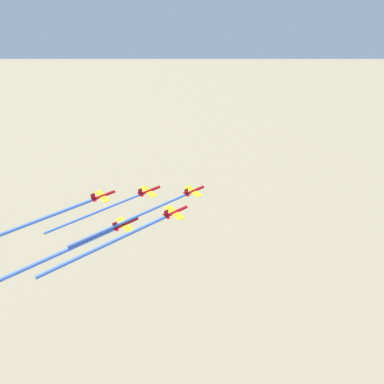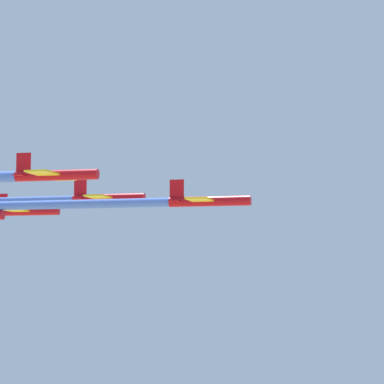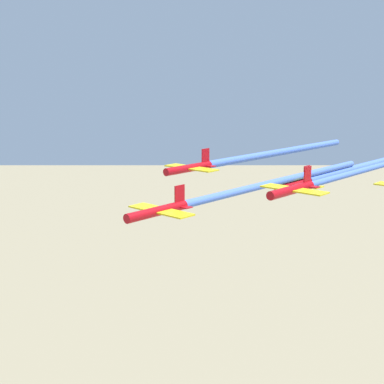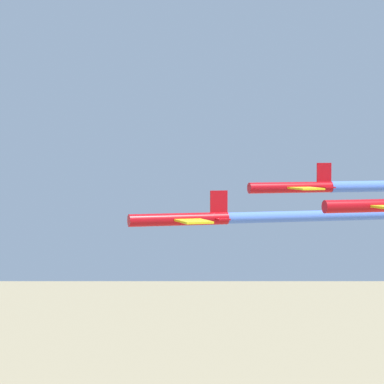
% 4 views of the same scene
% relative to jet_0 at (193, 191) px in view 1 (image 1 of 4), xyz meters
% --- Properties ---
extents(jet_0, '(8.53, 8.66, 3.18)m').
position_rel_jet_0_xyz_m(jet_0, '(0.00, 0.00, 0.00)').
color(jet_0, '#B20C14').
extents(jet_1, '(8.53, 8.66, 3.18)m').
position_rel_jet_0_xyz_m(jet_1, '(-16.25, -6.55, 1.50)').
color(jet_1, '#B20C14').
extents(jet_2, '(8.53, 8.66, 3.18)m').
position_rel_jet_0_xyz_m(jet_2, '(-2.17, -17.38, 2.36)').
color(jet_2, '#B20C14').
extents(jet_3, '(8.53, 8.66, 3.18)m').
position_rel_jet_0_xyz_m(jet_3, '(-32.49, -13.10, 0.80)').
color(jet_3, '#B20C14').
extents(jet_4, '(8.53, 8.66, 3.18)m').
position_rel_jet_0_xyz_m(jet_4, '(-18.42, -23.93, -1.11)').
color(jet_4, '#B20C14').
extents(smoke_trail_0, '(28.59, 36.71, 1.05)m').
position_rel_jet_0_xyz_m(smoke_trail_0, '(-16.53, -21.48, -0.05)').
color(smoke_trail_0, '#4C72D8').
extents(smoke_trail_1, '(21.79, 27.95, 0.88)m').
position_rel_jet_0_xyz_m(smoke_trail_1, '(-29.45, -23.70, 1.45)').
color(smoke_trail_1, '#4C72D8').
extents(smoke_trail_2, '(26.26, 33.62, 1.21)m').
position_rel_jet_0_xyz_m(smoke_trail_2, '(-17.48, -37.27, 2.32)').
color(smoke_trail_2, '#4C72D8').
extents(smoke_trail_3, '(31.95, 40.99, 1.27)m').
position_rel_jet_0_xyz_m(smoke_trail_3, '(-50.62, -36.65, 0.75)').
color(smoke_trail_3, '#4C72D8').
extents(smoke_trail_4, '(22.36, 28.51, 1.30)m').
position_rel_jet_0_xyz_m(smoke_trail_4, '(-31.73, -41.24, -1.16)').
color(smoke_trail_4, '#4C72D8').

